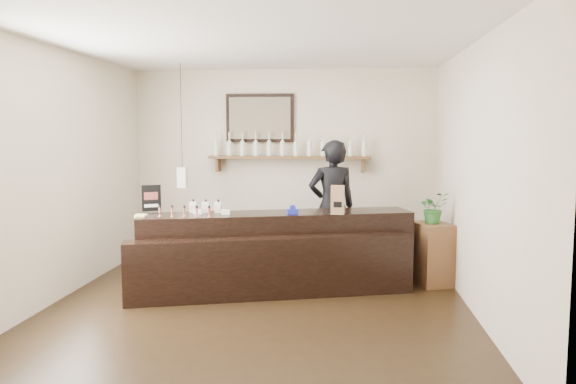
{
  "coord_description": "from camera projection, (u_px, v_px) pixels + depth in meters",
  "views": [
    {
      "loc": [
        0.9,
        -5.9,
        1.86
      ],
      "look_at": [
        0.25,
        0.7,
        1.16
      ],
      "focal_mm": 35.0,
      "sensor_mm": 36.0,
      "label": 1
    }
  ],
  "objects": [
    {
      "name": "ground",
      "position": [
        259.0,
        304.0,
        6.12
      ],
      "size": [
        5.0,
        5.0,
        0.0
      ],
      "primitive_type": "plane",
      "color": "black",
      "rests_on": "ground"
    },
    {
      "name": "room_shell",
      "position": [
        258.0,
        148.0,
        5.94
      ],
      "size": [
        5.0,
        5.0,
        5.0
      ],
      "color": "beige",
      "rests_on": "ground"
    },
    {
      "name": "back_wall_decor",
      "position": [
        273.0,
        140.0,
        8.3
      ],
      "size": [
        2.66,
        0.96,
        1.69
      ],
      "color": "brown",
      "rests_on": "ground"
    },
    {
      "name": "counter",
      "position": [
        275.0,
        254.0,
        6.64
      ],
      "size": [
        3.29,
        1.74,
        1.06
      ],
      "color": "black",
      "rests_on": "ground"
    },
    {
      "name": "promo_sign",
      "position": [
        151.0,
        198.0,
        6.82
      ],
      "size": [
        0.21,
        0.12,
        0.32
      ],
      "color": "black",
      "rests_on": "counter"
    },
    {
      "name": "paper_bag",
      "position": [
        338.0,
        200.0,
        6.57
      ],
      "size": [
        0.16,
        0.13,
        0.34
      ],
      "color": "brown",
      "rests_on": "counter"
    },
    {
      "name": "tape_dispenser",
      "position": [
        293.0,
        210.0,
        6.58
      ],
      "size": [
        0.14,
        0.08,
        0.11
      ],
      "color": "#1923B4",
      "rests_on": "counter"
    },
    {
      "name": "side_cabinet",
      "position": [
        432.0,
        254.0,
        6.9
      ],
      "size": [
        0.52,
        0.61,
        0.76
      ],
      "color": "brown",
      "rests_on": "ground"
    },
    {
      "name": "potted_plant",
      "position": [
        433.0,
        208.0,
        6.84
      ],
      "size": [
        0.44,
        0.41,
        0.38
      ],
      "primitive_type": "imported",
      "rotation": [
        0.0,
        0.0,
        0.41
      ],
      "color": "#2A6B2B",
      "rests_on": "side_cabinet"
    },
    {
      "name": "shopkeeper",
      "position": [
        332.0,
        198.0,
        7.47
      ],
      "size": [
        0.84,
        0.69,
        2.0
      ],
      "primitive_type": "imported",
      "rotation": [
        0.0,
        0.0,
        3.47
      ],
      "color": "black",
      "rests_on": "ground"
    }
  ]
}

